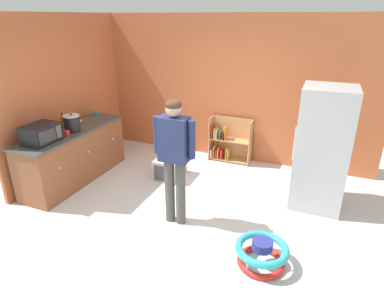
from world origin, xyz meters
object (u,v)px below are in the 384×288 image
refrigerator (322,149)px  teal_cup (96,113)px  bookshelf (228,142)px  banana_bunch (80,121)px  crock_pot (72,123)px  microwave (41,134)px  red_cup (67,133)px  green_cup (50,131)px  white_cup (74,124)px  baby_walker (262,253)px  standing_person (174,152)px  amber_bottle (63,122)px  kitchen_counter (75,155)px  pet_carrier (170,167)px

refrigerator → teal_cup: 3.97m
bookshelf → banana_bunch: banana_bunch is taller
crock_pot → banana_bunch: (-0.20, 0.40, -0.11)m
refrigerator → microwave: bearing=-160.7°
bookshelf → teal_cup: teal_cup is taller
crock_pot → banana_bunch: crock_pot is taller
red_cup → teal_cup: same height
green_cup → white_cup: 0.45m
crock_pot → refrigerator: bearing=11.4°
baby_walker → white_cup: size_ratio=6.36×
crock_pot → bookshelf: bearing=40.6°
teal_cup → baby_walker: bearing=-25.8°
baby_walker → red_cup: 3.35m
standing_person → microwave: size_ratio=3.57×
banana_bunch → green_cup: size_ratio=1.64×
red_cup → refrigerator: bearing=15.0°
amber_bottle → green_cup: amber_bottle is taller
refrigerator → microwave: (-3.83, -1.34, 0.15)m
microwave → baby_walker: bearing=-4.3°
red_cup → white_cup: (-0.24, 0.43, 0.00)m
red_cup → green_cup: bearing=-178.3°
kitchen_counter → microwave: (0.01, -0.61, 0.59)m
standing_person → banana_bunch: standing_person is taller
microwave → red_cup: size_ratio=5.05×
microwave → teal_cup: size_ratio=5.05×
red_cup → pet_carrier: bearing=36.3°
banana_bunch → white_cup: (0.05, -0.19, 0.02)m
pet_carrier → teal_cup: teal_cup is taller
amber_bottle → teal_cup: bearing=84.7°
banana_bunch → white_cup: bearing=-75.3°
kitchen_counter → pet_carrier: (1.45, 0.69, -0.27)m
refrigerator → pet_carrier: (-2.39, -0.04, -0.71)m
crock_pot → teal_cup: (-0.20, 0.86, -0.09)m
crock_pot → red_cup: crock_pot is taller
banana_bunch → microwave: bearing=-82.1°
pet_carrier → white_cup: white_cup is taller
microwave → red_cup: 0.40m
crock_pot → banana_bunch: size_ratio=1.91×
baby_walker → standing_person: bearing=162.6°
refrigerator → teal_cup: refrigerator is taller
banana_bunch → green_cup: green_cup is taller
amber_bottle → red_cup: amber_bottle is taller
banana_bunch → red_cup: 0.69m
refrigerator → standing_person: (-1.73, -1.20, 0.14)m
amber_bottle → red_cup: 0.48m
refrigerator → red_cup: size_ratio=18.74×
crock_pot → red_cup: (0.09, -0.23, -0.09)m
bookshelf → crock_pot: 2.85m
baby_walker → microwave: bearing=175.7°
microwave → kitchen_counter: bearing=91.0°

